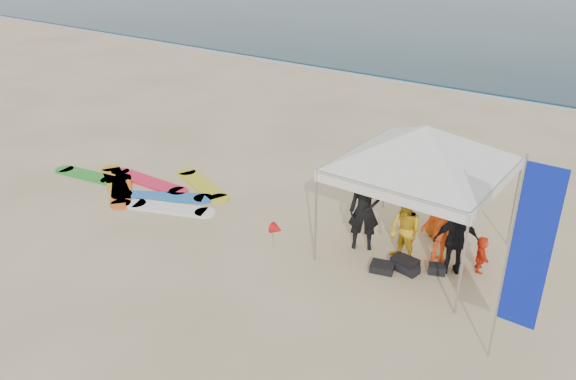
# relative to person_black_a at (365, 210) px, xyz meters

# --- Properties ---
(ground) EXTENTS (120.00, 120.00, 0.00)m
(ground) POSITION_rel_person_black_a_xyz_m (-1.34, -3.16, -0.97)
(ground) COLOR beige
(ground) RESTS_ON ground
(shoreline_foam) EXTENTS (160.00, 1.20, 0.01)m
(shoreline_foam) POSITION_rel_person_black_a_xyz_m (-1.34, 15.04, -0.97)
(shoreline_foam) COLOR silver
(shoreline_foam) RESTS_ON ground
(person_black_a) EXTENTS (0.84, 0.75, 1.94)m
(person_black_a) POSITION_rel_person_black_a_xyz_m (0.00, 0.00, 0.00)
(person_black_a) COLOR black
(person_black_a) RESTS_ON ground
(person_yellow) EXTENTS (0.92, 0.82, 1.57)m
(person_yellow) POSITION_rel_person_black_a_xyz_m (1.03, -0.02, -0.19)
(person_yellow) COLOR gold
(person_yellow) RESTS_ON ground
(person_orange_a) EXTENTS (1.10, 0.72, 1.61)m
(person_orange_a) POSITION_rel_person_black_a_xyz_m (1.65, 0.54, -0.16)
(person_orange_a) COLOR #EE4A15
(person_orange_a) RESTS_ON ground
(person_black_b) EXTENTS (1.00, 0.82, 1.60)m
(person_black_b) POSITION_rel_person_black_a_xyz_m (2.08, 0.24, -0.17)
(person_black_b) COLOR black
(person_black_b) RESTS_ON ground
(person_orange_b) EXTENTS (1.06, 0.91, 1.83)m
(person_orange_b) POSITION_rel_person_black_a_xyz_m (1.22, 1.61, -0.05)
(person_orange_b) COLOR #C35111
(person_orange_b) RESTS_ON ground
(person_seated) EXTENTS (0.52, 0.80, 0.83)m
(person_seated) POSITION_rel_person_black_a_xyz_m (2.53, 0.65, -0.56)
(person_seated) COLOR #FF3916
(person_seated) RESTS_ON ground
(canopy_tent) EXTENTS (4.62, 4.62, 3.48)m
(canopy_tent) POSITION_rel_person_black_a_xyz_m (1.05, 0.52, 2.07)
(canopy_tent) COLOR #A5A5A8
(canopy_tent) RESTS_ON ground
(feather_flag) EXTENTS (0.64, 0.04, 3.79)m
(feather_flag) POSITION_rel_person_black_a_xyz_m (3.88, -1.91, 1.26)
(feather_flag) COLOR #A5A5A8
(feather_flag) RESTS_ON ground
(marker_pennant) EXTENTS (0.28, 0.28, 0.64)m
(marker_pennant) POSITION_rel_person_black_a_xyz_m (-1.58, -1.21, -0.48)
(marker_pennant) COLOR #A5A5A8
(marker_pennant) RESTS_ON ground
(gear_pile) EXTENTS (1.51, 1.06, 0.22)m
(gear_pile) POSITION_rel_person_black_a_xyz_m (1.22, -0.30, -0.87)
(gear_pile) COLOR black
(gear_pile) RESTS_ON ground
(surfboard_spread) EXTENTS (5.62, 3.03, 0.07)m
(surfboard_spread) POSITION_rel_person_black_a_xyz_m (-6.56, -0.89, -0.94)
(surfboard_spread) COLOR green
(surfboard_spread) RESTS_ON ground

